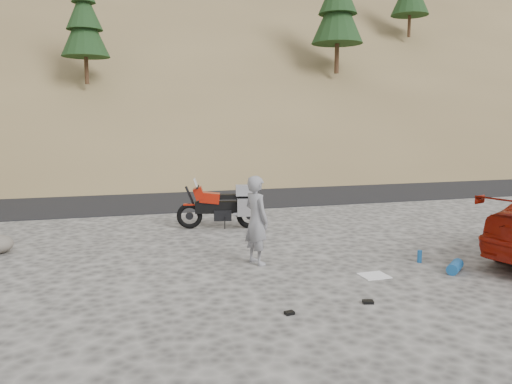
% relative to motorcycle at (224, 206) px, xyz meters
% --- Properties ---
extents(ground, '(140.00, 140.00, 0.00)m').
position_rel_motorcycle_xyz_m(ground, '(0.47, -3.14, -0.55)').
color(ground, '#464441').
rests_on(ground, ground).
extents(road, '(120.00, 7.00, 0.05)m').
position_rel_motorcycle_xyz_m(road, '(0.47, 5.86, -0.55)').
color(road, black).
rests_on(road, ground).
extents(hillside, '(120.00, 73.00, 46.72)m').
position_rel_motorcycle_xyz_m(hillside, '(0.42, 37.74, 10.53)').
color(hillside, brown).
rests_on(hillside, ground).
extents(motorcycle, '(2.12, 0.88, 1.28)m').
position_rel_motorcycle_xyz_m(motorcycle, '(0.00, 0.00, 0.00)').
color(motorcycle, black).
rests_on(motorcycle, ground).
extents(man, '(0.57, 0.70, 1.65)m').
position_rel_motorcycle_xyz_m(man, '(-0.09, -3.20, -0.55)').
color(man, gray).
rests_on(man, ground).
extents(gear_white_cloth, '(0.47, 0.42, 0.02)m').
position_rel_motorcycle_xyz_m(gear_white_cloth, '(1.64, -4.49, -0.54)').
color(gear_white_cloth, white).
rests_on(gear_white_cloth, ground).
extents(gear_blue_mat, '(0.51, 0.48, 0.20)m').
position_rel_motorcycle_xyz_m(gear_blue_mat, '(3.12, -4.69, -0.45)').
color(gear_blue_mat, '#185495').
rests_on(gear_blue_mat, ground).
extents(gear_bottle, '(0.11, 0.11, 0.23)m').
position_rel_motorcycle_xyz_m(gear_bottle, '(2.88, -3.98, -0.43)').
color(gear_bottle, '#185495').
rests_on(gear_bottle, ground).
extents(gear_glove_a, '(0.18, 0.14, 0.04)m').
position_rel_motorcycle_xyz_m(gear_glove_a, '(0.91, -5.63, -0.52)').
color(gear_glove_a, black).
rests_on(gear_glove_a, ground).
extents(gear_glove_b, '(0.14, 0.12, 0.04)m').
position_rel_motorcycle_xyz_m(gear_glove_b, '(-0.34, -5.71, -0.52)').
color(gear_glove_b, black).
rests_on(gear_glove_b, ground).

